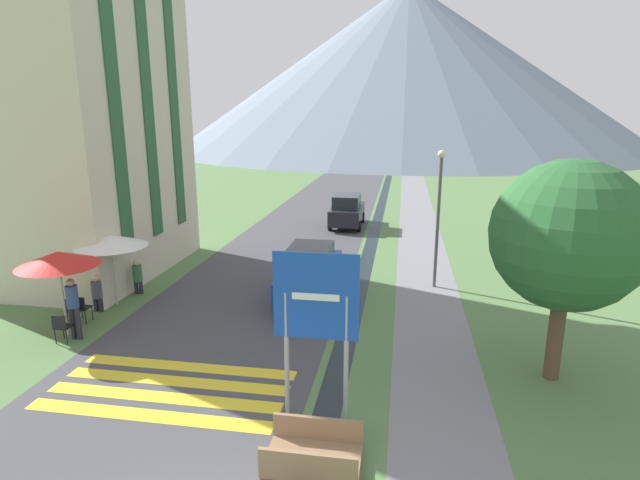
{
  "coord_description": "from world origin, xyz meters",
  "views": [
    {
      "loc": [
        2.58,
        -5.52,
        6.12
      ],
      "look_at": [
        0.0,
        10.0,
        2.15
      ],
      "focal_mm": 28.0,
      "sensor_mm": 36.0,
      "label": 1
    }
  ],
  "objects": [
    {
      "name": "cafe_umbrella_middle_white",
      "position": [
        -6.57,
        8.64,
        2.19
      ],
      "size": [
        2.3,
        2.3,
        2.38
      ],
      "color": "#B7B2A8",
      "rests_on": "ground_plane"
    },
    {
      "name": "mountain_distant",
      "position": [
        2.43,
        86.41,
        13.76
      ],
      "size": [
        80.31,
        80.31,
        27.52
      ],
      "color": "slate",
      "rests_on": "ground_plane"
    },
    {
      "name": "cafe_chair_near_right",
      "position": [
        -6.8,
        7.14,
        0.51
      ],
      "size": [
        0.4,
        0.4,
        0.85
      ],
      "rotation": [
        0.0,
        0.0,
        -0.05
      ],
      "color": "black",
      "rests_on": "ground_plane"
    },
    {
      "name": "crosswalk_marking",
      "position": [
        -2.5,
        4.03,
        0.01
      ],
      "size": [
        5.44,
        2.54,
        0.01
      ],
      "color": "yellow",
      "rests_on": "ground_plane"
    },
    {
      "name": "cafe_chair_far_left",
      "position": [
        -6.91,
        10.06,
        0.51
      ],
      "size": [
        0.4,
        0.4,
        0.85
      ],
      "rotation": [
        0.0,
        0.0,
        0.2
      ],
      "color": "black",
      "rests_on": "ground_plane"
    },
    {
      "name": "streetlamp",
      "position": [
        3.87,
        12.21,
        2.94
      ],
      "size": [
        0.28,
        0.28,
        4.94
      ],
      "color": "#515156",
      "rests_on": "ground_plane"
    },
    {
      "name": "parked_car_far",
      "position": [
        -0.42,
        21.74,
        0.91
      ],
      "size": [
        1.75,
        3.8,
        1.82
      ],
      "color": "black",
      "rests_on": "ground_plane"
    },
    {
      "name": "drainage_channel",
      "position": [
        1.2,
        30.0,
        0.0
      ],
      "size": [
        0.6,
        60.0,
        0.0
      ],
      "color": "black",
      "rests_on": "ground_plane"
    },
    {
      "name": "cafe_chair_far_right",
      "position": [
        -6.98,
        9.99,
        0.51
      ],
      "size": [
        0.4,
        0.4,
        0.85
      ],
      "rotation": [
        0.0,
        0.0,
        -0.09
      ],
      "color": "black",
      "rests_on": "ground_plane"
    },
    {
      "name": "footbridge",
      "position": [
        1.2,
        2.03,
        0.23
      ],
      "size": [
        1.7,
        1.1,
        0.65
      ],
      "color": "#846647",
      "rests_on": "ground_plane"
    },
    {
      "name": "cafe_umbrella_front_red",
      "position": [
        -6.69,
        6.29,
        2.26
      ],
      "size": [
        2.21,
        2.21,
        2.47
      ],
      "color": "#B7B2A8",
      "rests_on": "ground_plane"
    },
    {
      "name": "person_seated_near",
      "position": [
        -6.42,
        9.77,
        0.69
      ],
      "size": [
        0.32,
        0.32,
        1.25
      ],
      "color": "#282833",
      "rests_on": "ground_plane"
    },
    {
      "name": "person_seated_far",
      "position": [
        -6.85,
        8.04,
        0.67
      ],
      "size": [
        0.32,
        0.32,
        1.22
      ],
      "color": "#282833",
      "rests_on": "ground_plane"
    },
    {
      "name": "parked_car_near",
      "position": [
        -0.4,
        10.34,
        0.91
      ],
      "size": [
        1.75,
        4.29,
        1.82
      ],
      "color": "navy",
      "rests_on": "ground_plane"
    },
    {
      "name": "footpath",
      "position": [
        3.6,
        30.0,
        0.0
      ],
      "size": [
        2.2,
        60.0,
        0.01
      ],
      "color": "slate",
      "rests_on": "ground_plane"
    },
    {
      "name": "cafe_chair_near_left",
      "position": [
        -6.91,
        6.94,
        0.51
      ],
      "size": [
        0.4,
        0.4,
        0.85
      ],
      "rotation": [
        0.0,
        0.0,
        -0.37
      ],
      "color": "black",
      "rests_on": "ground_plane"
    },
    {
      "name": "road",
      "position": [
        -2.5,
        30.0,
        0.0
      ],
      "size": [
        6.4,
        60.0,
        0.01
      ],
      "color": "#424247",
      "rests_on": "ground_plane"
    },
    {
      "name": "ground_plane",
      "position": [
        0.0,
        20.0,
        0.0
      ],
      "size": [
        160.0,
        160.0,
        0.0
      ],
      "primitive_type": "plane",
      "color": "#517542"
    },
    {
      "name": "person_standing_terrace",
      "position": [
        -6.27,
        6.1,
        1.04
      ],
      "size": [
        0.32,
        0.32,
        1.78
      ],
      "color": "#282833",
      "rests_on": "ground_plane"
    },
    {
      "name": "tree_by_path",
      "position": [
        6.27,
        6.04,
        3.48
      ],
      "size": [
        3.42,
        3.42,
        5.21
      ],
      "color": "brown",
      "rests_on": "ground_plane"
    },
    {
      "name": "road_sign",
      "position": [
        0.99,
        3.56,
        2.32
      ],
      "size": [
        1.72,
        0.11,
        3.54
      ],
      "color": "#9E9EA3",
      "rests_on": "ground_plane"
    },
    {
      "name": "hotel_building",
      "position": [
        -9.39,
        12.0,
        6.89
      ],
      "size": [
        5.87,
        8.34,
        12.88
      ],
      "color": "beige",
      "rests_on": "ground_plane"
    },
    {
      "name": "cafe_chair_nearest",
      "position": [
        -6.47,
        5.79,
        0.51
      ],
      "size": [
        0.4,
        0.4,
        0.85
      ],
      "rotation": [
        0.0,
        0.0,
        -0.0
      ],
      "color": "black",
      "rests_on": "ground_plane"
    }
  ]
}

